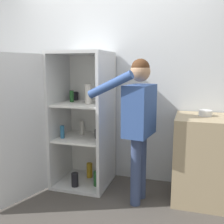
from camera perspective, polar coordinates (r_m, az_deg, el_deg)
name	(u,v)px	position (r m, az deg, el deg)	size (l,w,h in m)	color
ground_plane	(88,211)	(2.87, -5.23, -20.74)	(12.00, 12.00, 0.00)	#4C4742
wall_back	(115,81)	(3.40, 0.68, 6.79)	(7.00, 0.06, 2.55)	silver
refrigerator	(72,122)	(3.18, -8.67, -2.13)	(0.91, 1.25, 1.63)	silver
person	(139,114)	(2.74, 5.85, -0.51)	(0.66, 0.56, 1.54)	#384770
counter	(206,159)	(3.07, 19.84, -9.61)	(0.68, 0.63, 0.93)	tan
bowl	(205,113)	(2.98, 19.67, -0.24)	(0.14, 0.14, 0.06)	white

